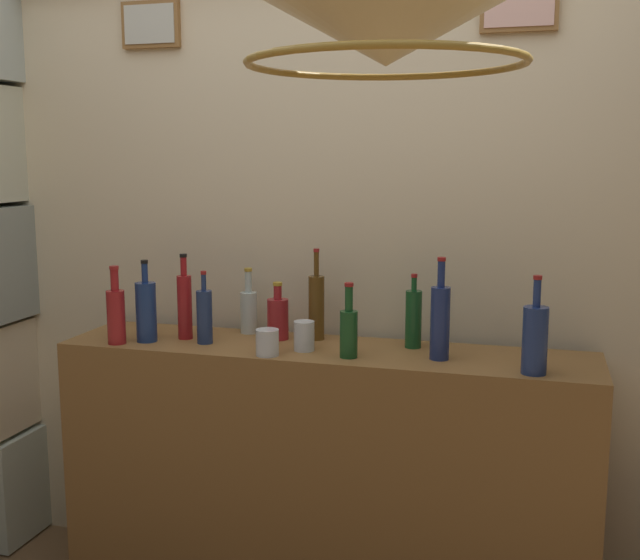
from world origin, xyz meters
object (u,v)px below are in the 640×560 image
(liquor_bottle_vermouth, at_px, (146,311))
(glass_tumbler_highball, at_px, (267,342))
(liquor_bottle_port, at_px, (278,317))
(liquor_bottle_whiskey, at_px, (185,305))
(liquor_bottle_gin, at_px, (349,330))
(liquor_bottle_rum, at_px, (116,314))
(glass_tumbler_rocks, at_px, (304,336))
(liquor_bottle_scotch, at_px, (316,306))
(pendant_lamp, at_px, (386,30))
(liquor_bottle_rye, at_px, (204,316))
(liquor_bottle_bourbon, at_px, (440,320))
(liquor_bottle_tequila, at_px, (249,310))
(liquor_bottle_sherry, at_px, (413,318))
(liquor_bottle_mezcal, at_px, (535,338))

(liquor_bottle_vermouth, height_order, glass_tumbler_highball, liquor_bottle_vermouth)
(liquor_bottle_port, distance_m, liquor_bottle_whiskey, 0.35)
(liquor_bottle_vermouth, relative_size, glass_tumbler_highball, 3.33)
(liquor_bottle_gin, bearing_deg, liquor_bottle_rum, -177.23)
(liquor_bottle_port, xyz_separation_m, glass_tumbler_rocks, (0.14, -0.13, -0.03))
(glass_tumbler_highball, bearing_deg, glass_tumbler_rocks, 44.32)
(liquor_bottle_scotch, height_order, pendant_lamp, pendant_lamp)
(liquor_bottle_whiskey, relative_size, liquor_bottle_rye, 1.20)
(liquor_bottle_bourbon, relative_size, glass_tumbler_rocks, 3.31)
(liquor_bottle_vermouth, bearing_deg, liquor_bottle_tequila, 36.27)
(liquor_bottle_port, relative_size, liquor_bottle_rum, 0.75)
(liquor_bottle_bourbon, height_order, liquor_bottle_rye, liquor_bottle_bourbon)
(glass_tumbler_rocks, relative_size, glass_tumbler_highball, 1.15)
(liquor_bottle_gin, relative_size, liquor_bottle_port, 1.20)
(liquor_bottle_sherry, relative_size, liquor_bottle_scotch, 0.78)
(liquor_bottle_sherry, height_order, liquor_bottle_port, liquor_bottle_sherry)
(liquor_bottle_gin, height_order, liquor_bottle_tequila, liquor_bottle_gin)
(liquor_bottle_scotch, xyz_separation_m, liquor_bottle_rye, (-0.37, -0.17, -0.02))
(liquor_bottle_whiskey, distance_m, glass_tumbler_highball, 0.41)
(liquor_bottle_sherry, xyz_separation_m, liquor_bottle_mezcal, (0.41, -0.23, 0.01))
(liquor_bottle_whiskey, distance_m, liquor_bottle_bourbon, 0.94)
(liquor_bottle_sherry, xyz_separation_m, liquor_bottle_bourbon, (0.11, -0.13, 0.03))
(glass_tumbler_rocks, bearing_deg, liquor_bottle_mezcal, -6.09)
(liquor_bottle_tequila, xyz_separation_m, pendant_lamp, (0.72, -1.05, 0.84))
(liquor_bottle_rum, bearing_deg, liquor_bottle_gin, 2.77)
(liquor_bottle_rye, height_order, pendant_lamp, pendant_lamp)
(glass_tumbler_highball, bearing_deg, liquor_bottle_whiskey, 158.66)
(liquor_bottle_rum, xyz_separation_m, liquor_bottle_mezcal, (1.45, 0.01, 0.00))
(glass_tumbler_rocks, bearing_deg, liquor_bottle_rum, -172.52)
(liquor_bottle_port, bearing_deg, glass_tumbler_rocks, -43.56)
(liquor_bottle_gin, bearing_deg, liquor_bottle_whiskey, 171.55)
(liquor_bottle_rye, bearing_deg, liquor_bottle_tequila, 64.44)
(liquor_bottle_gin, relative_size, liquor_bottle_tequila, 1.02)
(liquor_bottle_mezcal, distance_m, glass_tumbler_rocks, 0.78)
(liquor_bottle_tequila, distance_m, liquor_bottle_rye, 0.22)
(liquor_bottle_bourbon, xyz_separation_m, liquor_bottle_rye, (-0.84, -0.01, -0.03))
(liquor_bottle_sherry, height_order, liquor_bottle_scotch, liquor_bottle_scotch)
(liquor_bottle_scotch, xyz_separation_m, pendant_lamp, (0.45, -1.02, 0.80))
(liquor_bottle_gin, bearing_deg, liquor_bottle_vermouth, 178.55)
(liquor_bottle_port, bearing_deg, liquor_bottle_rye, -150.20)
(liquor_bottle_whiskey, distance_m, liquor_bottle_rum, 0.25)
(liquor_bottle_tequila, bearing_deg, glass_tumbler_rocks, -35.27)
(liquor_bottle_gin, distance_m, liquor_bottle_tequila, 0.51)
(liquor_bottle_mezcal, relative_size, glass_tumbler_highball, 3.44)
(liquor_bottle_whiskey, height_order, liquor_bottle_mezcal, liquor_bottle_whiskey)
(liquor_bottle_rum, relative_size, glass_tumbler_highball, 3.14)
(liquor_bottle_port, height_order, glass_tumbler_rocks, liquor_bottle_port)
(liquor_bottle_tequila, bearing_deg, liquor_bottle_whiskey, -142.08)
(liquor_bottle_port, height_order, glass_tumbler_highball, liquor_bottle_port)
(liquor_bottle_rye, distance_m, pendant_lamp, 1.44)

